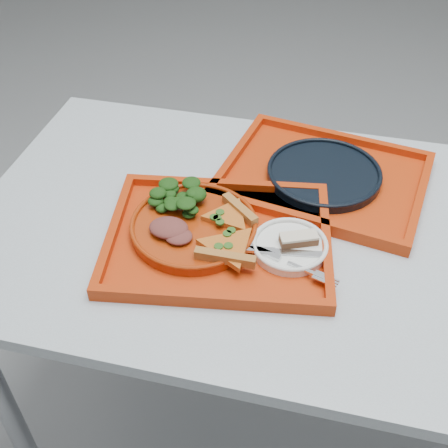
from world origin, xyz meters
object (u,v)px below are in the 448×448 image
at_px(dinner_plate, 194,227).
at_px(navy_plate, 324,175).
at_px(tray_main, 219,240).
at_px(dessert_bar, 299,239).
at_px(tray_far, 323,179).

height_order(dinner_plate, navy_plate, dinner_plate).
distance_m(tray_main, dessert_bar, 0.16).
relative_size(tray_far, navy_plate, 1.73).
height_order(dinner_plate, dessert_bar, dessert_bar).
height_order(tray_main, dessert_bar, dessert_bar).
height_order(tray_main, tray_far, same).
bearing_deg(navy_plate, tray_far, 90.00).
bearing_deg(dinner_plate, dessert_bar, -0.08).
xyz_separation_m(tray_main, dinner_plate, (-0.05, 0.01, 0.02)).
bearing_deg(tray_far, dinner_plate, -125.08).
bearing_deg(navy_plate, tray_main, -126.38).
distance_m(tray_far, navy_plate, 0.01).
relative_size(tray_main, dessert_bar, 5.63).
bearing_deg(dinner_plate, tray_main, -10.30).
bearing_deg(tray_main, navy_plate, 44.97).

